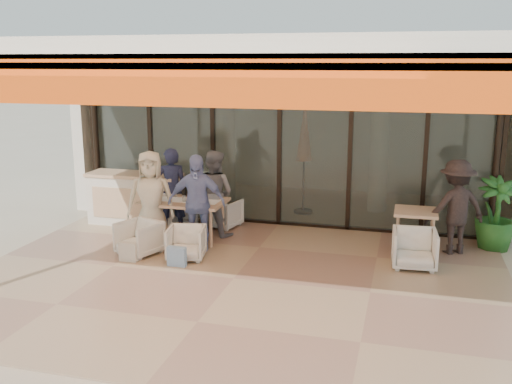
{
  "coord_description": "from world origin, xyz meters",
  "views": [
    {
      "loc": [
        2.41,
        -7.6,
        3.19
      ],
      "look_at": [
        0.1,
        0.9,
        1.15
      ],
      "focal_mm": 40.0,
      "sensor_mm": 36.0,
      "label": 1
    }
  ],
  "objects_px": {
    "side_table": "(416,217)",
    "side_chair": "(414,247)",
    "diner_cream": "(151,199)",
    "chair_far_left": "(183,208)",
    "host_counter": "(135,199)",
    "dining_table": "(183,203)",
    "potted_palm": "(496,214)",
    "chair_near_right": "(186,242)",
    "diner_grey": "(214,193)",
    "chair_far_right": "(223,212)",
    "standing_woman": "(456,207)",
    "chair_near_left": "(139,236)",
    "diner_navy": "(172,190)",
    "diner_periwinkle": "(196,203)"
  },
  "relations": [
    {
      "from": "diner_navy",
      "to": "side_chair",
      "type": "height_order",
      "value": "diner_navy"
    },
    {
      "from": "diner_grey",
      "to": "diner_cream",
      "type": "distance_m",
      "value": 1.23
    },
    {
      "from": "chair_near_right",
      "to": "diner_grey",
      "type": "xyz_separation_m",
      "value": [
        0.0,
        1.4,
        0.5
      ]
    },
    {
      "from": "dining_table",
      "to": "side_table",
      "type": "height_order",
      "value": "dining_table"
    },
    {
      "from": "standing_woman",
      "to": "potted_palm",
      "type": "height_order",
      "value": "standing_woman"
    },
    {
      "from": "diner_cream",
      "to": "chair_near_right",
      "type": "bearing_deg",
      "value": -46.79
    },
    {
      "from": "diner_periwinkle",
      "to": "potted_palm",
      "type": "xyz_separation_m",
      "value": [
        4.92,
        1.38,
        -0.2
      ]
    },
    {
      "from": "dining_table",
      "to": "potted_palm",
      "type": "xyz_separation_m",
      "value": [
        5.35,
        0.92,
        -0.06
      ]
    },
    {
      "from": "diner_cream",
      "to": "side_chair",
      "type": "bearing_deg",
      "value": -15.28
    },
    {
      "from": "diner_cream",
      "to": "side_table",
      "type": "distance_m",
      "value": 4.52
    },
    {
      "from": "dining_table",
      "to": "standing_woman",
      "type": "height_order",
      "value": "standing_woman"
    },
    {
      "from": "dining_table",
      "to": "standing_woman",
      "type": "xyz_separation_m",
      "value": [
        4.66,
        0.48,
        0.12
      ]
    },
    {
      "from": "diner_grey",
      "to": "standing_woman",
      "type": "xyz_separation_m",
      "value": [
        4.23,
        0.04,
        0.01
      ]
    },
    {
      "from": "standing_woman",
      "to": "diner_periwinkle",
      "type": "bearing_deg",
      "value": -12.76
    },
    {
      "from": "diner_cream",
      "to": "dining_table",
      "type": "bearing_deg",
      "value": 31.95
    },
    {
      "from": "side_chair",
      "to": "diner_periwinkle",
      "type": "bearing_deg",
      "value": 177.09
    },
    {
      "from": "host_counter",
      "to": "side_chair",
      "type": "relative_size",
      "value": 2.71
    },
    {
      "from": "host_counter",
      "to": "side_table",
      "type": "distance_m",
      "value": 5.34
    },
    {
      "from": "chair_near_right",
      "to": "diner_periwinkle",
      "type": "xyz_separation_m",
      "value": [
        0.0,
        0.5,
        0.53
      ]
    },
    {
      "from": "diner_navy",
      "to": "potted_palm",
      "type": "distance_m",
      "value": 5.79
    },
    {
      "from": "chair_far_left",
      "to": "host_counter",
      "type": "bearing_deg",
      "value": 2.09
    },
    {
      "from": "host_counter",
      "to": "chair_far_right",
      "type": "distance_m",
      "value": 1.77
    },
    {
      "from": "chair_near_right",
      "to": "diner_cream",
      "type": "height_order",
      "value": "diner_cream"
    },
    {
      "from": "host_counter",
      "to": "chair_far_left",
      "type": "distance_m",
      "value": 0.95
    },
    {
      "from": "host_counter",
      "to": "standing_woman",
      "type": "relative_size",
      "value": 1.15
    },
    {
      "from": "diner_cream",
      "to": "side_table",
      "type": "height_order",
      "value": "diner_cream"
    },
    {
      "from": "diner_periwinkle",
      "to": "side_table",
      "type": "relative_size",
      "value": 2.24
    },
    {
      "from": "dining_table",
      "to": "side_table",
      "type": "xyz_separation_m",
      "value": [
        4.03,
        0.35,
        -0.05
      ]
    },
    {
      "from": "diner_periwinkle",
      "to": "standing_woman",
      "type": "height_order",
      "value": "diner_periwinkle"
    },
    {
      "from": "diner_navy",
      "to": "host_counter",
      "type": "bearing_deg",
      "value": -34.8
    },
    {
      "from": "host_counter",
      "to": "potted_palm",
      "type": "relative_size",
      "value": 1.47
    },
    {
      "from": "side_table",
      "to": "side_chair",
      "type": "bearing_deg",
      "value": -90.0
    },
    {
      "from": "chair_near_left",
      "to": "side_table",
      "type": "height_order",
      "value": "side_table"
    },
    {
      "from": "chair_near_right",
      "to": "standing_woman",
      "type": "xyz_separation_m",
      "value": [
        4.23,
        1.44,
        0.5
      ]
    },
    {
      "from": "chair_far_left",
      "to": "chair_far_right",
      "type": "height_order",
      "value": "chair_far_left"
    },
    {
      "from": "chair_far_right",
      "to": "potted_palm",
      "type": "height_order",
      "value": "potted_palm"
    },
    {
      "from": "chair_near_left",
      "to": "chair_near_right",
      "type": "bearing_deg",
      "value": 21.41
    },
    {
      "from": "dining_table",
      "to": "diner_grey",
      "type": "xyz_separation_m",
      "value": [
        0.43,
        0.44,
        0.11
      ]
    },
    {
      "from": "host_counter",
      "to": "diner_navy",
      "type": "relative_size",
      "value": 1.15
    },
    {
      "from": "chair_far_right",
      "to": "chair_near_left",
      "type": "relative_size",
      "value": 0.97
    },
    {
      "from": "diner_periwinkle",
      "to": "diner_navy",
      "type": "bearing_deg",
      "value": 122.92
    },
    {
      "from": "host_counter",
      "to": "chair_far_right",
      "type": "xyz_separation_m",
      "value": [
        1.73,
        0.27,
        -0.22
      ]
    },
    {
      "from": "diner_cream",
      "to": "potted_palm",
      "type": "bearing_deg",
      "value": -2.6
    },
    {
      "from": "side_table",
      "to": "dining_table",
      "type": "bearing_deg",
      "value": -175.01
    },
    {
      "from": "side_chair",
      "to": "chair_near_left",
      "type": "bearing_deg",
      "value": -176.67
    },
    {
      "from": "chair_near_right",
      "to": "side_table",
      "type": "relative_size",
      "value": 0.81
    },
    {
      "from": "host_counter",
      "to": "diner_periwinkle",
      "type": "relative_size",
      "value": 1.11
    },
    {
      "from": "diner_navy",
      "to": "potted_palm",
      "type": "height_order",
      "value": "diner_navy"
    },
    {
      "from": "chair_far_left",
      "to": "diner_cream",
      "type": "height_order",
      "value": "diner_cream"
    },
    {
      "from": "diner_grey",
      "to": "standing_woman",
      "type": "relative_size",
      "value": 0.99
    }
  ]
}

